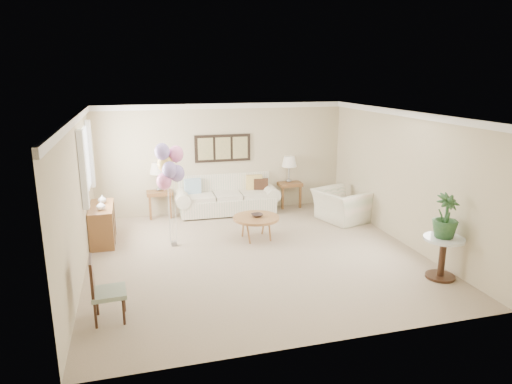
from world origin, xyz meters
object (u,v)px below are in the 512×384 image
sofa (227,198)px  coffee_table (256,218)px  balloon_cluster (169,166)px  accent_chair (103,288)px  armchair (341,206)px

sofa → coffee_table: bearing=-84.2°
balloon_cluster → sofa: bearing=52.1°
sofa → accent_chair: accent_chair is taller
armchair → balloon_cluster: bearing=81.9°
accent_chair → balloon_cluster: size_ratio=0.45×
balloon_cluster → accent_chair: bearing=-113.8°
coffee_table → accent_chair: size_ratio=1.02×
coffee_table → balloon_cluster: (-1.68, 0.08, 1.15)m
accent_chair → balloon_cluster: (1.15, 2.60, 1.11)m
coffee_table → balloon_cluster: balloon_cluster is taller
accent_chair → sofa: bearing=59.7°
coffee_table → balloon_cluster: bearing=177.3°
sofa → accent_chair: (-2.63, -4.50, 0.12)m
coffee_table → accent_chair: (-2.83, -2.52, 0.04)m
coffee_table → accent_chair: 3.79m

